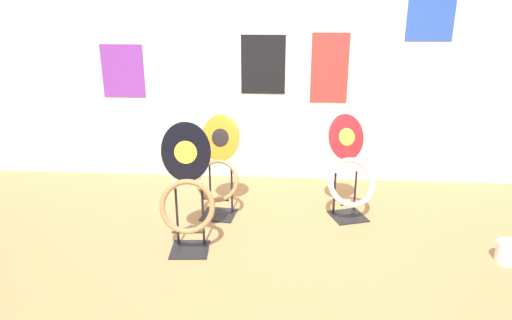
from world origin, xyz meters
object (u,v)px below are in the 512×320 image
at_px(toilet_seat_display_orange_sun, 219,168).
at_px(paint_can, 509,251).
at_px(toilet_seat_display_crimson_swirl, 350,174).
at_px(toilet_seat_display_jazz_black, 187,193).

xyz_separation_m(toilet_seat_display_orange_sun, paint_can, (2.18, -0.65, -0.35)).
bearing_deg(toilet_seat_display_orange_sun, paint_can, -16.51).
bearing_deg(toilet_seat_display_crimson_swirl, paint_can, -32.33).
height_order(toilet_seat_display_orange_sun, paint_can, toilet_seat_display_orange_sun).
xyz_separation_m(toilet_seat_display_jazz_black, toilet_seat_display_orange_sun, (0.13, 0.65, -0.03)).
relative_size(toilet_seat_display_crimson_swirl, paint_can, 4.87).
bearing_deg(toilet_seat_display_jazz_black, toilet_seat_display_orange_sun, 78.34).
distance_m(toilet_seat_display_crimson_swirl, toilet_seat_display_jazz_black, 1.42).
bearing_deg(paint_can, toilet_seat_display_orange_sun, 163.49).
relative_size(toilet_seat_display_jazz_black, paint_can, 5.44).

